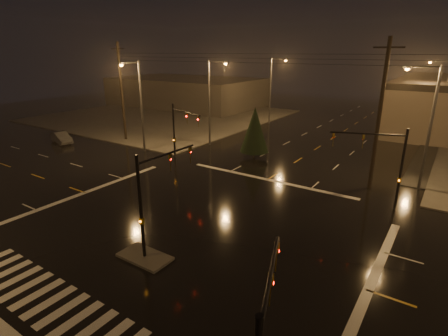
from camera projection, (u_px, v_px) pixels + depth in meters
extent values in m
plane|color=black|center=(190.00, 229.00, 22.60)|extent=(140.00, 140.00, 0.00)
cube|color=#42403B|center=(165.00, 115.00, 62.02)|extent=(36.00, 36.00, 0.12)
cube|color=#42403B|center=(145.00, 257.00, 19.42)|extent=(3.00, 1.60, 0.15)
cube|color=beige|center=(62.00, 310.00, 15.50)|extent=(15.00, 2.60, 0.01)
cube|color=beige|center=(268.00, 180.00, 31.26)|extent=(16.00, 0.50, 0.01)
cube|color=#433E3A|center=(186.00, 92.00, 73.23)|extent=(30.00, 18.00, 5.60)
cylinder|color=black|center=(141.00, 209.00, 18.49)|extent=(0.18, 0.18, 6.00)
cylinder|color=black|center=(167.00, 154.00, 19.46)|extent=(0.12, 4.50, 0.12)
imported|color=#594707|center=(190.00, 147.00, 21.08)|extent=(0.16, 0.20, 1.00)
cube|color=#594707|center=(142.00, 221.00, 18.71)|extent=(0.25, 0.18, 0.35)
cylinder|color=black|center=(401.00, 171.00, 24.38)|extent=(0.18, 0.18, 6.00)
cylinder|color=black|center=(367.00, 134.00, 24.15)|extent=(4.74, 1.82, 0.12)
imported|color=#594707|center=(334.00, 133.00, 24.67)|extent=(0.24, 0.22, 1.00)
cube|color=#594707|center=(399.00, 180.00, 24.60)|extent=(0.25, 0.18, 0.35)
cylinder|color=black|center=(174.00, 133.00, 35.44)|extent=(0.18, 0.18, 6.00)
cylinder|color=black|center=(186.00, 112.00, 32.74)|extent=(4.74, 1.82, 0.12)
imported|color=#594707|center=(198.00, 116.00, 31.03)|extent=(0.24, 0.22, 1.00)
cube|color=#594707|center=(174.00, 140.00, 35.67)|extent=(0.25, 0.18, 0.35)
cylinder|color=black|center=(270.00, 277.00, 8.88)|extent=(1.48, 3.80, 0.12)
imported|color=#594707|center=(277.00, 243.00, 10.55)|extent=(0.22, 0.24, 1.00)
cylinder|color=#38383A|center=(209.00, 104.00, 41.24)|extent=(0.24, 0.24, 10.00)
cylinder|color=#38383A|center=(217.00, 62.00, 39.08)|extent=(2.40, 0.14, 0.14)
cube|color=#38383A|center=(225.00, 62.00, 38.52)|extent=(0.70, 0.30, 0.18)
sphere|color=orange|center=(225.00, 64.00, 38.56)|extent=(0.32, 0.32, 0.32)
cylinder|color=#38383A|center=(270.00, 91.00, 53.85)|extent=(0.24, 0.24, 10.00)
cylinder|color=#38383A|center=(279.00, 59.00, 51.69)|extent=(2.40, 0.14, 0.14)
cube|color=#38383A|center=(286.00, 59.00, 51.12)|extent=(0.70, 0.30, 0.18)
sphere|color=orange|center=(286.00, 60.00, 51.16)|extent=(0.32, 0.32, 0.32)
cylinder|color=#38383A|center=(430.00, 130.00, 27.55)|extent=(0.24, 0.24, 10.00)
cylinder|color=#38383A|center=(424.00, 67.00, 26.65)|extent=(2.40, 0.14, 0.14)
cube|color=#38383A|center=(407.00, 67.00, 27.25)|extent=(0.70, 0.30, 0.18)
sphere|color=orange|center=(407.00, 69.00, 27.29)|extent=(0.32, 0.32, 0.32)
cylinder|color=#38383A|center=(444.00, 101.00, 43.31)|extent=(0.24, 0.24, 10.00)
cylinder|color=#38383A|center=(441.00, 61.00, 42.41)|extent=(2.40, 0.14, 0.14)
cube|color=#38383A|center=(430.00, 61.00, 43.00)|extent=(0.70, 0.30, 0.18)
sphere|color=orange|center=(430.00, 62.00, 43.05)|extent=(0.32, 0.32, 0.32)
cylinder|color=#38383A|center=(142.00, 108.00, 38.49)|extent=(0.24, 0.24, 10.00)
cylinder|color=#38383A|center=(129.00, 63.00, 36.02)|extent=(0.14, 2.40, 0.14)
cube|color=#38383A|center=(121.00, 63.00, 35.17)|extent=(0.30, 0.70, 0.18)
sphere|color=orange|center=(121.00, 65.00, 35.21)|extent=(0.32, 0.32, 0.32)
cylinder|color=black|center=(122.00, 93.00, 43.30)|extent=(0.32, 0.32, 12.00)
cube|color=black|center=(118.00, 49.00, 41.65)|extent=(2.20, 0.12, 0.12)
cylinder|color=black|center=(379.00, 117.00, 27.50)|extent=(0.32, 0.32, 12.00)
cube|color=black|center=(389.00, 47.00, 25.84)|extent=(2.20, 0.12, 0.12)
cylinder|color=black|center=(254.00, 155.00, 37.58)|extent=(0.18, 0.18, 0.70)
cone|color=black|center=(255.00, 130.00, 36.71)|extent=(3.04, 3.04, 4.75)
imported|color=#4E5155|center=(61.00, 138.00, 43.51)|extent=(4.42, 2.42, 1.38)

